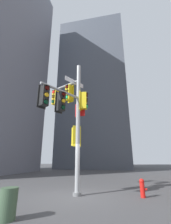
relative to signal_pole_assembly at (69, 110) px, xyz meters
name	(u,v)px	position (x,y,z in m)	size (l,w,h in m)	color
ground	(77,196)	(0.48, 0.18, -4.40)	(120.00, 120.00, 0.00)	#474749
building_mid_block	(95,96)	(-2.59, 27.96, 12.70)	(14.67, 14.67, 34.20)	#4C5460
signal_pole_assembly	(69,110)	(0.00, 0.00, 0.00)	(2.65, 3.44, 7.34)	#9EA0A3
fire_hydrant	(142,188)	(3.61, 0.47, -3.97)	(0.33, 0.23, 0.83)	red
trash_bin	(8,204)	(-0.69, -3.41, -3.96)	(0.51, 0.51, 0.88)	#3F593F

